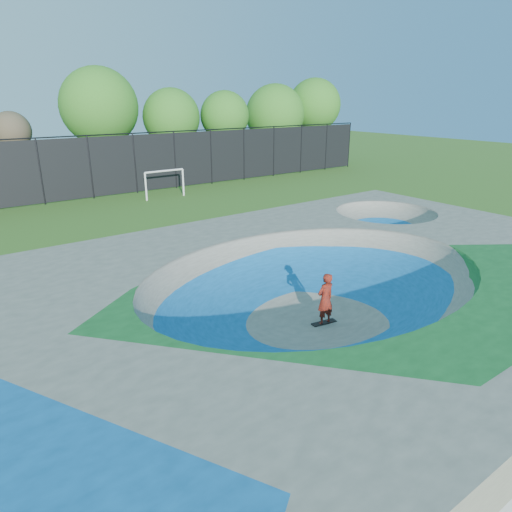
# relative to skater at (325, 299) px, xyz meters

# --- Properties ---
(ground) EXTENTS (120.00, 120.00, 0.00)m
(ground) POSITION_rel_skater_xyz_m (0.14, 0.52, -0.79)
(ground) COLOR #325B19
(ground) RESTS_ON ground
(skate_deck) EXTENTS (22.00, 14.00, 1.50)m
(skate_deck) POSITION_rel_skater_xyz_m (0.14, 0.52, -0.04)
(skate_deck) COLOR gray
(skate_deck) RESTS_ON ground
(skater) EXTENTS (0.58, 0.38, 1.59)m
(skater) POSITION_rel_skater_xyz_m (0.00, 0.00, 0.00)
(skater) COLOR red
(skater) RESTS_ON ground
(skateboard) EXTENTS (0.81, 0.35, 0.05)m
(skateboard) POSITION_rel_skater_xyz_m (0.00, 0.00, -0.77)
(skateboard) COLOR black
(skateboard) RESTS_ON ground
(soccer_goal) EXTENTS (2.77, 0.12, 1.83)m
(soccer_goal) POSITION_rel_skater_xyz_m (4.01, 18.88, 0.47)
(soccer_goal) COLOR silver
(soccer_goal) RESTS_ON ground
(fence) EXTENTS (48.09, 0.09, 4.04)m
(fence) POSITION_rel_skater_xyz_m (0.14, 21.52, 1.30)
(fence) COLOR black
(fence) RESTS_ON ground
(treeline) EXTENTS (52.68, 7.52, 8.50)m
(treeline) POSITION_rel_skater_xyz_m (-1.00, 26.45, 4.25)
(treeline) COLOR #473123
(treeline) RESTS_ON ground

